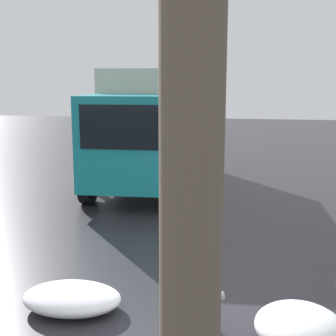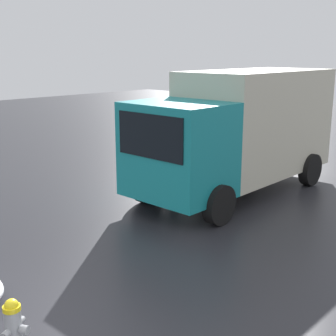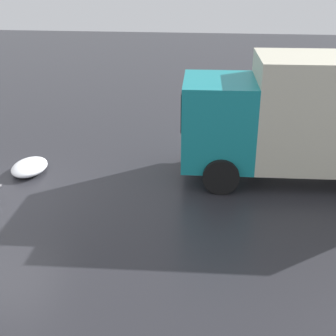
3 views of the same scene
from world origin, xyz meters
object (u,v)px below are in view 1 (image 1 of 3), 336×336
delivery_truck (150,123)px  tree_trunk (190,284)px  fire_hydrant (208,298)px  pedestrian (92,158)px

delivery_truck → tree_trunk: bearing=101.1°
tree_trunk → delivery_truck: bearing=13.1°
fire_hydrant → delivery_truck: (7.69, 2.28, 1.33)m
tree_trunk → delivery_truck: tree_trunk is taller
fire_hydrant → tree_trunk: size_ratio=0.23×
tree_trunk → pedestrian: bearing=22.3°
fire_hydrant → pedestrian: bearing=91.5°
delivery_truck → pedestrian: size_ratio=4.02×
delivery_truck → pedestrian: bearing=38.7°
delivery_truck → fire_hydrant: bearing=104.6°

